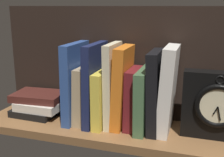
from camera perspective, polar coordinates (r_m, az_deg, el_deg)
ground_plane at (r=90.45cm, az=0.91°, el=-10.22°), size 86.42×22.56×2.50cm
back_panel at (r=94.34cm, az=2.84°, el=3.17°), size 86.42×1.20×36.20cm
book_blue_modern at (r=92.14cm, az=-7.28°, el=-0.74°), size 3.13×16.26×25.15cm
book_tan_shortstories at (r=91.78cm, az=-5.25°, el=-3.09°), size 4.20×13.93×18.03cm
book_navy_bierce at (r=89.56cm, az=-3.37°, el=-1.05°), size 2.90×16.74×25.28cm
book_yellow_seinlanguage at (r=89.73cm, az=-1.56°, el=-3.68°), size 2.87×16.58×17.18cm
book_cream_twain at (r=87.66cm, az=0.18°, el=-1.28°), size 2.53×13.45×25.51cm
book_orange_pandolfini at (r=86.94cm, az=2.09°, el=-1.70°), size 4.27×13.54×24.79cm
book_maroon_dawkins at (r=87.09cm, az=4.25°, el=-3.94°), size 3.38×12.20×18.22cm
book_green_romantic at (r=86.40cm, az=6.40°, el=-4.11°), size 3.21×16.62×18.30cm
book_black_skeptic at (r=85.03cm, az=8.65°, el=-2.53°), size 3.80×14.85×23.89cm
book_white_catcher at (r=84.37cm, az=11.07°, el=-2.24°), size 4.81×14.25×25.47cm
framed_clock at (r=84.41cm, az=20.25°, el=-5.06°), size 18.95×6.35×18.95cm
book_stack_side at (r=101.63cm, az=-14.25°, el=-4.83°), size 17.59×13.96×7.41cm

